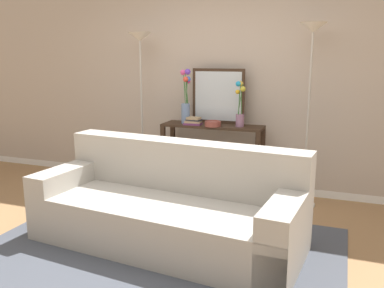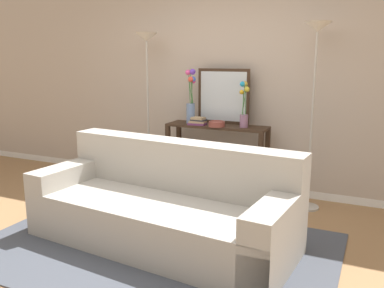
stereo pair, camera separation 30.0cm
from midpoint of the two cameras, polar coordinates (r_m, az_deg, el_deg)
name	(u,v)px [view 1 (the left image)]	position (r m, az deg, el deg)	size (l,w,h in m)	color
ground_plane	(153,254)	(3.63, -7.95, -15.03)	(16.00, 16.00, 0.02)	#9E754C
back_wall	(223,75)	(5.13, 2.67, 9.55)	(12.00, 0.15, 2.83)	white
area_rug	(161,249)	(3.67, -6.74, -14.37)	(3.03, 1.99, 0.01)	#474C56
couch	(169,209)	(3.68, -5.59, -9.10)	(2.43, 1.15, 0.88)	#ADA89E
console_table	(212,147)	(4.92, 1.09, -0.42)	(1.21, 0.35, 0.85)	#382619
floor_lamp_left	(141,67)	(5.13, -8.89, 10.53)	(0.28, 0.28, 1.93)	#B7B2A8
floor_lamp_right	(311,64)	(4.50, 14.45, 10.70)	(0.28, 0.28, 1.99)	#B7B2A8
wall_mirror	(218,96)	(4.95, 1.96, 6.69)	(0.65, 0.02, 0.66)	#382619
vase_tall_flowers	(186,101)	(4.94, -2.62, 5.99)	(0.12, 0.12, 0.66)	#6B84AD
vase_short_flowers	(240,107)	(4.72, 4.91, 5.11)	(0.12, 0.11, 0.52)	gray
fruit_bowl	(213,124)	(4.75, 1.12, 2.86)	(0.19, 0.19, 0.06)	brown
book_stack	(193,121)	(4.86, -1.59, 3.17)	(0.22, 0.16, 0.09)	#6B3360
book_row_under_console	(183,185)	(5.19, -2.91, -5.69)	(0.24, 0.17, 0.12)	#B77F33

